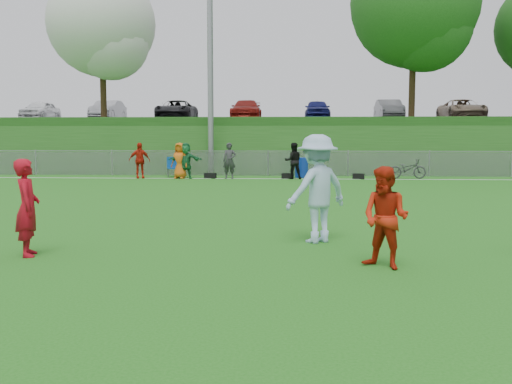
# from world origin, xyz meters

# --- Properties ---
(ground) EXTENTS (120.00, 120.00, 0.00)m
(ground) POSITION_xyz_m (0.00, 0.00, 0.00)
(ground) COLOR #1C6314
(ground) RESTS_ON ground
(sideline_far) EXTENTS (60.00, 0.10, 0.01)m
(sideline_far) POSITION_xyz_m (0.00, 18.00, 0.01)
(sideline_far) COLOR white
(sideline_far) RESTS_ON ground
(fence) EXTENTS (58.00, 0.06, 1.30)m
(fence) POSITION_xyz_m (0.00, 20.00, 0.65)
(fence) COLOR gray
(fence) RESTS_ON ground
(light_pole) EXTENTS (1.20, 0.40, 12.15)m
(light_pole) POSITION_xyz_m (-3.00, 20.80, 6.71)
(light_pole) COLOR gray
(light_pole) RESTS_ON ground
(berm) EXTENTS (120.00, 18.00, 3.00)m
(berm) POSITION_xyz_m (0.00, 31.00, 1.50)
(berm) COLOR #1B4A15
(berm) RESTS_ON ground
(parking_lot) EXTENTS (120.00, 12.00, 0.10)m
(parking_lot) POSITION_xyz_m (0.00, 33.00, 3.05)
(parking_lot) COLOR black
(parking_lot) RESTS_ON berm
(tree_white_flowering) EXTENTS (6.30, 6.30, 8.78)m
(tree_white_flowering) POSITION_xyz_m (-9.84, 24.92, 8.32)
(tree_white_flowering) COLOR black
(tree_white_flowering) RESTS_ON berm
(tree_green_near) EXTENTS (7.14, 7.14, 9.95)m
(tree_green_near) POSITION_xyz_m (8.16, 24.42, 9.03)
(tree_green_near) COLOR black
(tree_green_near) RESTS_ON berm
(car_row) EXTENTS (32.04, 5.18, 1.44)m
(car_row) POSITION_xyz_m (-1.17, 32.00, 3.82)
(car_row) COLOR white
(car_row) RESTS_ON parking_lot
(spectator_row) EXTENTS (8.28, 0.75, 1.69)m
(spectator_row) POSITION_xyz_m (-2.93, 18.00, 0.85)
(spectator_row) COLOR red
(spectator_row) RESTS_ON ground
(gear_bags) EXTENTS (7.55, 0.37, 0.26)m
(gear_bags) POSITION_xyz_m (1.37, 18.10, 0.13)
(gear_bags) COLOR black
(gear_bags) RESTS_ON ground
(player_red_left) EXTENTS (0.58, 0.70, 1.65)m
(player_red_left) POSITION_xyz_m (-3.32, 0.60, 0.82)
(player_red_left) COLOR #A70B1A
(player_red_left) RESTS_ON ground
(player_red_center) EXTENTS (0.96, 0.93, 1.57)m
(player_red_center) POSITION_xyz_m (2.55, 0.03, 0.78)
(player_red_center) COLOR #B8210C
(player_red_center) RESTS_ON ground
(player_blue) EXTENTS (1.52, 1.39, 2.05)m
(player_blue) POSITION_xyz_m (1.61, 2.12, 1.03)
(player_blue) COLOR #A4C3E3
(player_blue) RESTS_ON ground
(recycling_bin) EXTENTS (0.75, 0.75, 0.96)m
(recycling_bin) POSITION_xyz_m (1.66, 18.95, 0.48)
(recycling_bin) COLOR navy
(recycling_bin) RESTS_ON ground
(camp_chair) EXTENTS (0.69, 0.69, 0.98)m
(camp_chair) POSITION_xyz_m (-4.60, 18.82, 0.29)
(camp_chair) COLOR #0E4997
(camp_chair) RESTS_ON ground
(bicycle) EXTENTS (1.81, 0.76, 0.93)m
(bicycle) POSITION_xyz_m (6.63, 18.47, 0.46)
(bicycle) COLOR #2A2B2D
(bicycle) RESTS_ON ground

